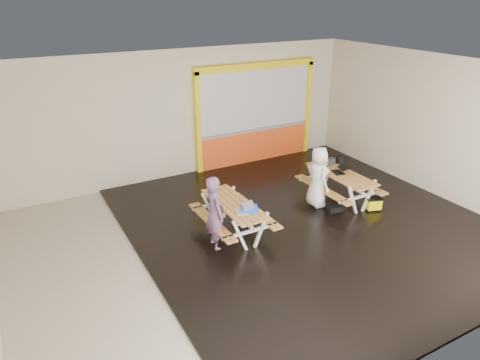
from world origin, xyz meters
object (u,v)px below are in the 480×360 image
backpack (339,165)px  fluke_bag (373,204)px  laptop_right (340,171)px  dark_case (335,208)px  picnic_table_left (234,211)px  picnic_table_right (340,180)px  person_right (318,177)px  laptop_left (244,209)px  person_left (215,213)px  blue_pouch (249,209)px  toolbox (326,162)px

backpack → fluke_bag: size_ratio=1.13×
laptop_right → dark_case: 0.96m
laptop_right → backpack: 0.72m
picnic_table_left → picnic_table_right: (3.04, 0.14, 0.02)m
person_right → fluke_bag: 1.48m
laptop_left → picnic_table_right: bearing=10.6°
person_left → picnic_table_right: bearing=-80.3°
person_left → blue_pouch: size_ratio=4.73×
blue_pouch → picnic_table_left: bearing=104.1°
person_right → blue_pouch: person_right is taller
picnic_table_left → backpack: backpack is taller
picnic_table_right → fluke_bag: (0.37, -0.82, -0.40)m
person_right → backpack: (1.15, 0.57, -0.10)m
picnic_table_right → toolbox: bearing=86.7°
person_left → laptop_left: (0.58, -0.15, 0.02)m
picnic_table_left → laptop_right: bearing=3.5°
person_right → laptop_left: size_ratio=3.19×
fluke_bag → laptop_right: bearing=112.9°
laptop_right → dark_case: (-0.46, -0.44, -0.71)m
person_right → blue_pouch: 2.33m
blue_pouch → backpack: size_ratio=0.72×
picnic_table_left → dark_case: bearing=-5.6°
backpack → dark_case: 1.48m
dark_case → fluke_bag: (0.83, -0.42, 0.08)m
person_right → fluke_bag: (1.05, -0.84, -0.61)m
blue_pouch → fluke_bag: size_ratio=0.81×
laptop_right → picnic_table_left: bearing=-176.5°
picnic_table_left → person_left: (-0.57, -0.28, 0.21)m
picnic_table_right → dark_case: (-0.46, -0.40, -0.48)m
picnic_table_right → person_left: size_ratio=1.24×
picnic_table_left → person_right: size_ratio=1.29×
blue_pouch → fluke_bag: bearing=-3.6°
person_right → laptop_right: person_right is taller
picnic_table_right → toolbox: 0.66m
person_left → laptop_left: person_left is taller
person_left → blue_pouch: (0.69, -0.19, 0.01)m
dark_case → laptop_left: bearing=-176.2°
person_left → dark_case: 3.23m
toolbox → laptop_right: bearing=-93.0°
laptop_left → laptop_right: 3.10m
toolbox → dark_case: size_ratio=1.17×
laptop_right → backpack: bearing=50.1°
picnic_table_left → person_left: size_ratio=1.20×
toolbox → backpack: size_ratio=0.88×
laptop_right → blue_pouch: bearing=-167.5°
person_right → laptop_right: (0.69, 0.02, 0.02)m
blue_pouch → person_right: bearing=15.7°
laptop_right → blue_pouch: size_ratio=1.34×
laptop_left → dark_case: bearing=3.8°
person_left → blue_pouch: person_left is taller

